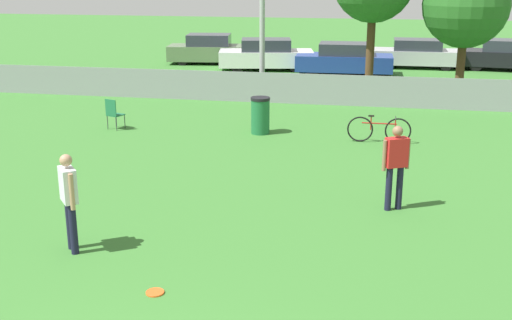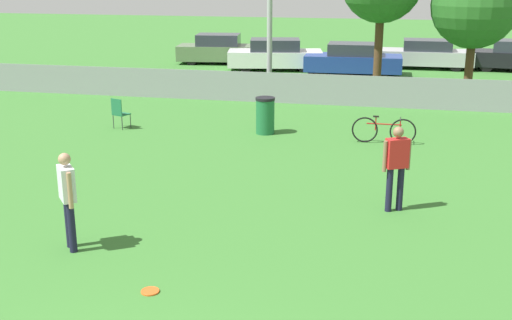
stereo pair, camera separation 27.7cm
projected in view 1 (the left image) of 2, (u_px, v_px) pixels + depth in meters
The scene contains 13 objects.
fence_backline at pixel (306, 89), 22.95m from camera, with size 25.80×0.07×1.21m.
tree_far_right at pixel (466, 5), 23.61m from camera, with size 3.18×3.18×5.00m.
player_defender_red at pixel (396, 161), 12.72m from camera, with size 0.54×0.40×1.74m.
player_receiver_white at pixel (69, 195), 10.80m from camera, with size 0.45×0.48×1.74m.
frisbee_disc at pixel (155, 292), 9.64m from camera, with size 0.28×0.28×0.03m.
folding_chair_sideline at pixel (114, 112), 19.34m from camera, with size 0.53×0.53×0.94m.
bicycle_sideline at pixel (379, 130), 17.89m from camera, with size 1.77×0.44×0.78m.
trash_bin at pixel (260, 115), 18.85m from camera, with size 0.57×0.57×1.08m.
parked_car_olive at pixel (209, 50), 32.85m from camera, with size 4.32×2.30×1.49m.
parked_car_white at pixel (266, 55), 30.79m from camera, with size 4.73×2.64×1.47m.
parked_car_blue at pixel (344, 59), 29.41m from camera, with size 4.42×1.95×1.44m.
parked_car_silver at pixel (417, 54), 31.45m from camera, with size 4.37×1.82×1.39m.
parked_car_dark at pixel (508, 55), 30.69m from camera, with size 4.78×2.35×1.44m.
Camera 1 is at (2.56, -4.65, 4.69)m, focal length 45.00 mm.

